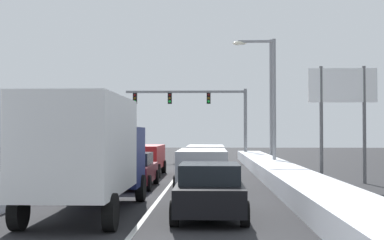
# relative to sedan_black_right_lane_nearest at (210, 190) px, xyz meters

# --- Properties ---
(ground_plane) EXTENTS (120.00, 120.00, 0.00)m
(ground_plane) POSITION_rel_sedan_black_right_lane_nearest_xyz_m (-1.81, 7.72, -0.76)
(ground_plane) COLOR #28282B
(lane_stripe_between_right_lane_and_center_lane) EXTENTS (0.14, 41.67, 0.01)m
(lane_stripe_between_right_lane_and_center_lane) POSITION_rel_sedan_black_right_lane_nearest_xyz_m (-1.81, 11.51, -0.76)
(lane_stripe_between_right_lane_and_center_lane) COLOR silver
(lane_stripe_between_right_lane_and_center_lane) RESTS_ON ground
(snow_bank_right_shoulder) EXTENTS (1.97, 41.67, 0.73)m
(snow_bank_right_shoulder) POSITION_rel_sedan_black_right_lane_nearest_xyz_m (3.49, 11.51, -0.40)
(snow_bank_right_shoulder) COLOR white
(snow_bank_right_shoulder) RESTS_ON ground
(snow_bank_left_shoulder) EXTENTS (2.14, 41.67, 0.85)m
(snow_bank_left_shoulder) POSITION_rel_sedan_black_right_lane_nearest_xyz_m (-7.11, 11.51, -0.34)
(snow_bank_left_shoulder) COLOR white
(snow_bank_left_shoulder) RESTS_ON ground
(sedan_black_right_lane_nearest) EXTENTS (2.00, 4.50, 1.51)m
(sedan_black_right_lane_nearest) POSITION_rel_sedan_black_right_lane_nearest_xyz_m (0.00, 0.00, 0.00)
(sedan_black_right_lane_nearest) COLOR black
(sedan_black_right_lane_nearest) RESTS_ON ground
(suv_silver_right_lane_second) EXTENTS (2.16, 4.90, 1.67)m
(suv_silver_right_lane_second) POSITION_rel_sedan_black_right_lane_nearest_xyz_m (-0.30, 6.82, 0.25)
(suv_silver_right_lane_second) COLOR #B7BABF
(suv_silver_right_lane_second) RESTS_ON ground
(suv_white_right_lane_third) EXTENTS (2.16, 4.90, 1.67)m
(suv_white_right_lane_third) POSITION_rel_sedan_black_right_lane_nearest_xyz_m (-0.23, 13.63, 0.25)
(suv_white_right_lane_third) COLOR silver
(suv_white_right_lane_third) RESTS_ON ground
(box_truck_center_lane_nearest) EXTENTS (2.53, 7.20, 3.36)m
(box_truck_center_lane_nearest) POSITION_rel_sedan_black_right_lane_nearest_xyz_m (-3.50, 0.20, 1.14)
(box_truck_center_lane_nearest) COLOR navy
(box_truck_center_lane_nearest) RESTS_ON ground
(sedan_maroon_center_lane_second) EXTENTS (2.00, 4.50, 1.51)m
(sedan_maroon_center_lane_second) POSITION_rel_sedan_black_right_lane_nearest_xyz_m (-3.37, 7.71, 0.00)
(sedan_maroon_center_lane_second) COLOR maroon
(sedan_maroon_center_lane_second) RESTS_ON ground
(suv_red_center_lane_third) EXTENTS (2.16, 4.90, 1.67)m
(suv_red_center_lane_third) POSITION_rel_sedan_black_right_lane_nearest_xyz_m (-3.67, 14.04, 0.25)
(suv_red_center_lane_third) COLOR maroon
(suv_red_center_lane_third) RESTS_ON ground
(traffic_light_gantry) EXTENTS (10.60, 0.47, 6.20)m
(traffic_light_gantry) POSITION_rel_sedan_black_right_lane_nearest_xyz_m (-0.63, 30.44, 3.96)
(traffic_light_gantry) COLOR slate
(traffic_light_gantry) RESTS_ON ground
(street_lamp_right_near) EXTENTS (2.66, 0.36, 8.15)m
(street_lamp_right_near) POSITION_rel_sedan_black_right_lane_nearest_xyz_m (3.58, 17.19, 4.11)
(street_lamp_right_near) COLOR gray
(street_lamp_right_near) RESTS_ON ground
(street_lamp_right_mid) EXTENTS (2.66, 0.36, 9.46)m
(street_lamp_right_mid) POSITION_rel_sedan_black_right_lane_nearest_xyz_m (4.33, 24.77, 4.80)
(street_lamp_right_mid) COLOR gray
(street_lamp_right_mid) RESTS_ON ground
(roadside_sign_right) EXTENTS (3.20, 0.16, 5.50)m
(roadside_sign_right) POSITION_rel_sedan_black_right_lane_nearest_xyz_m (6.24, 9.83, 3.25)
(roadside_sign_right) COLOR #59595B
(roadside_sign_right) RESTS_ON ground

